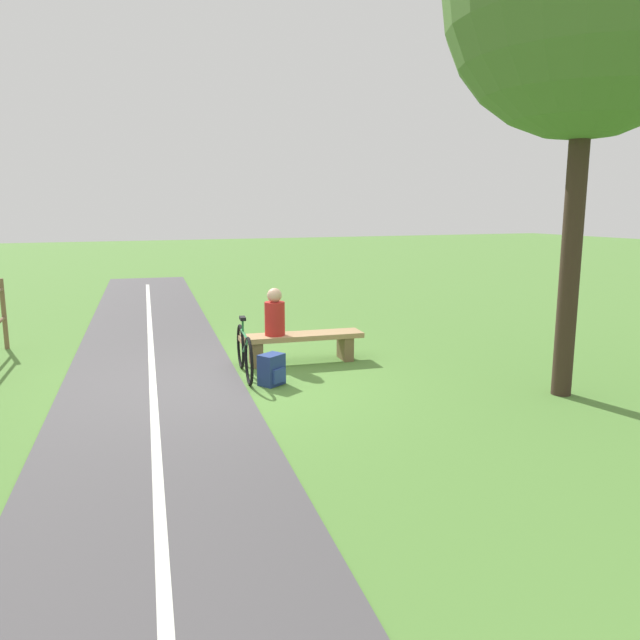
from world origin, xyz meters
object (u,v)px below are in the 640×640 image
Objects in this scene: bench at (301,342)px; backpack at (272,370)px; person_seated at (275,314)px; bicycle at (245,352)px.

bench is 4.59× the size of backpack.
person_seated reaches higher than bicycle.
person_seated is 1.71× the size of backpack.
bench is 2.69× the size of person_seated.
bench is 1.24× the size of bicycle.
bicycle reaches higher than backpack.
bench is at bearing -128.37° from backpack.
backpack is at bearing 57.33° from bench.
bicycle is (0.63, 0.51, -0.44)m from person_seated.
bicycle reaches higher than bench.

